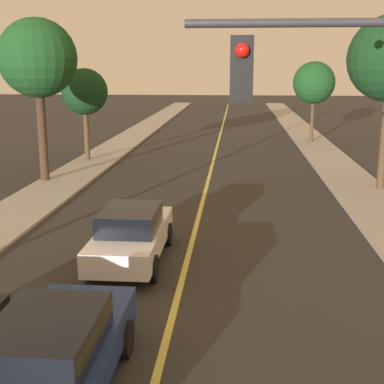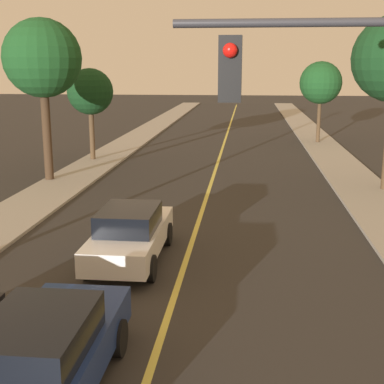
# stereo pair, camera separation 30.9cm
# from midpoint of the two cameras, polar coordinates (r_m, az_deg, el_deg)

# --- Properties ---
(road_surface) EXTENTS (10.91, 80.00, 0.01)m
(road_surface) POSITION_cam_midpoint_polar(r_m,az_deg,el_deg) (39.96, 3.78, 5.58)
(road_surface) COLOR #2D2B28
(road_surface) RESTS_ON ground
(sidewalk_left) EXTENTS (2.50, 80.00, 0.12)m
(sidewalk_left) POSITION_cam_midpoint_polar(r_m,az_deg,el_deg) (40.75, -5.72, 5.77)
(sidewalk_left) COLOR #9E998E
(sidewalk_left) RESTS_ON ground
(sidewalk_right) EXTENTS (2.50, 80.00, 0.12)m
(sidewalk_right) POSITION_cam_midpoint_polar(r_m,az_deg,el_deg) (40.26, 13.40, 5.38)
(sidewalk_right) COLOR #9E998E
(sidewalk_right) RESTS_ON ground
(car_near_lane_front) EXTENTS (1.90, 4.91, 1.58)m
(car_near_lane_front) POSITION_cam_midpoint_polar(r_m,az_deg,el_deg) (9.14, -14.74, -16.74)
(car_near_lane_front) COLOR navy
(car_near_lane_front) RESTS_ON ground
(car_near_lane_second) EXTENTS (1.84, 4.61, 1.56)m
(car_near_lane_second) POSITION_cam_midpoint_polar(r_m,az_deg,el_deg) (14.90, -6.00, -4.45)
(car_near_lane_second) COLOR white
(car_near_lane_second) RESTS_ON ground
(tree_left_near) EXTENTS (2.58, 2.58, 5.12)m
(tree_left_near) POSITION_cam_midpoint_polar(r_m,az_deg,el_deg) (30.94, -10.53, 10.43)
(tree_left_near) COLOR #4C3823
(tree_left_near) RESTS_ON ground
(tree_left_far) EXTENTS (3.54, 3.54, 7.33)m
(tree_left_far) POSITION_cam_midpoint_polar(r_m,az_deg,el_deg) (25.62, -15.35, 13.50)
(tree_left_far) COLOR #3D2B1C
(tree_left_far) RESTS_ON ground
(tree_right_far) EXTENTS (2.90, 2.90, 5.56)m
(tree_right_far) POSITION_cam_midpoint_polar(r_m,az_deg,el_deg) (38.62, 13.80, 11.23)
(tree_right_far) COLOR #4C3823
(tree_right_far) RESTS_ON ground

